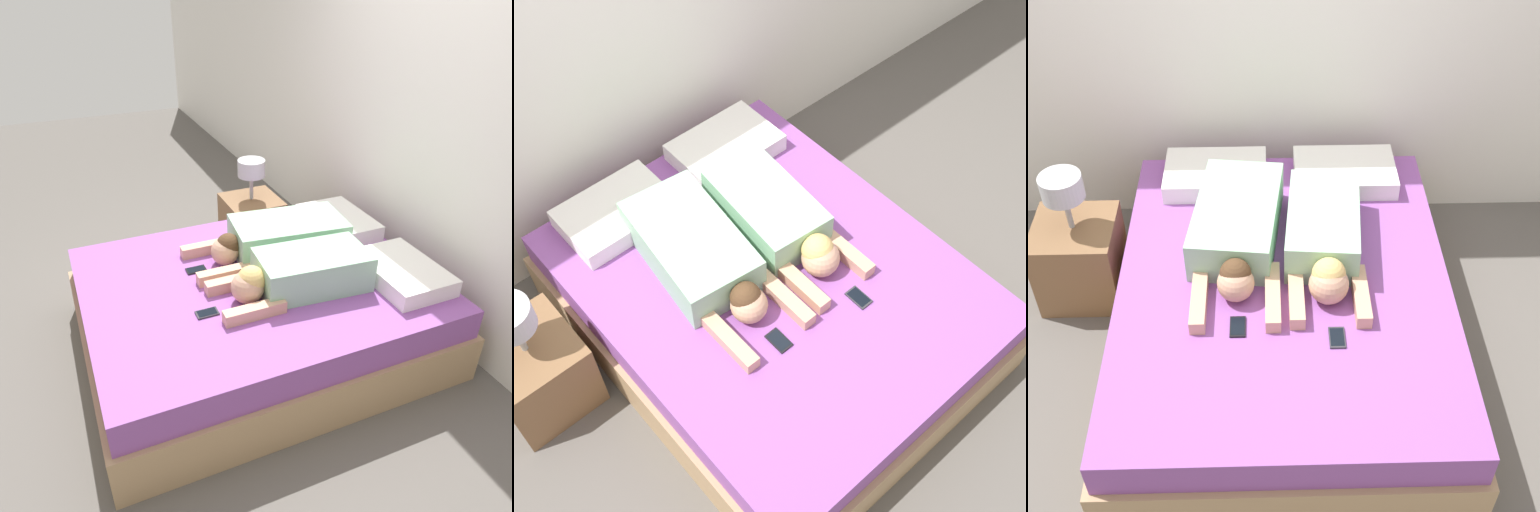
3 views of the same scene
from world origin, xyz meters
The scene contains 10 objects.
ground_plane centered at (0.00, 0.00, 0.00)m, with size 12.00×12.00×0.00m, color #5B5651.
wall_back centered at (0.00, 1.19, 1.30)m, with size 12.00×0.06×2.60m.
bed centered at (0.00, 0.00, 0.24)m, with size 1.65×2.07×0.48m.
pillow_head_left centered at (-0.36, 0.78, 0.54)m, with size 0.56×0.39×0.10m.
pillow_head_right centered at (0.36, 0.78, 0.54)m, with size 0.56×0.39×0.10m.
person_left centered at (-0.23, 0.25, 0.59)m, with size 0.48×1.04×0.22m.
person_right centered at (0.20, 0.17, 0.59)m, with size 0.41×0.92×0.22m.
cell_phone_left centered at (-0.22, -0.31, 0.49)m, with size 0.07×0.12×0.01m.
cell_phone_right centered at (0.23, -0.38, 0.49)m, with size 0.07×0.12×0.01m.
nightstand centered at (-1.10, 0.43, 0.27)m, with size 0.43×0.43×0.79m.
Camera 3 is at (-0.07, -2.44, 2.90)m, focal length 50.00 mm.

